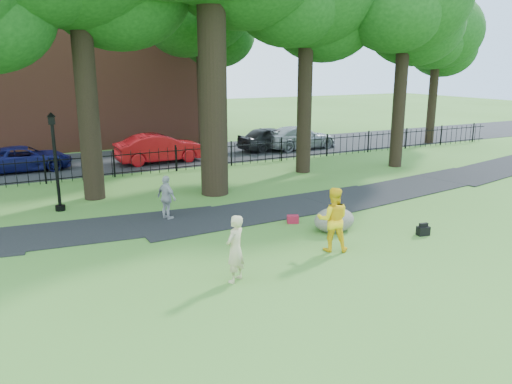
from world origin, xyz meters
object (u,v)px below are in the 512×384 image
woman (235,249)px  lamppost (56,164)px  boulder (334,218)px  red_sedan (160,148)px  man (333,219)px

woman → lamppost: (-3.11, 8.39, 0.90)m
woman → boulder: woman is taller
lamppost → red_sedan: (5.87, 7.25, -0.96)m
woman → red_sedan: woman is taller
red_sedan → man: bearing=-179.3°
man → boulder: 1.86m
woman → lamppost: bearing=-102.3°
woman → man: man is taller
woman → red_sedan: bearing=-132.6°
woman → lamppost: size_ratio=0.47×
woman → boulder: bearing=172.5°
boulder → woman: bearing=-154.9°
man → red_sedan: size_ratio=0.39×
boulder → lamppost: bearing=139.9°
boulder → red_sedan: bearing=96.9°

